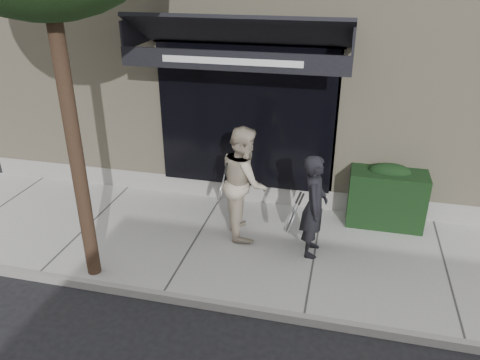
# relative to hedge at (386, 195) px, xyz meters

# --- Properties ---
(ground) EXTENTS (80.00, 80.00, 0.00)m
(ground) POSITION_rel_hedge_xyz_m (-1.10, -1.25, -0.66)
(ground) COLOR black
(ground) RESTS_ON ground
(sidewalk) EXTENTS (20.00, 3.00, 0.12)m
(sidewalk) POSITION_rel_hedge_xyz_m (-1.10, -1.25, -0.60)
(sidewalk) COLOR #A0A09B
(sidewalk) RESTS_ON ground
(curb) EXTENTS (20.00, 0.10, 0.14)m
(curb) POSITION_rel_hedge_xyz_m (-1.10, -2.80, -0.59)
(curb) COLOR gray
(curb) RESTS_ON ground
(building_facade) EXTENTS (14.30, 8.04, 5.64)m
(building_facade) POSITION_rel_hedge_xyz_m (-1.11, 3.71, 2.08)
(building_facade) COLOR tan
(building_facade) RESTS_ON ground
(hedge) EXTENTS (1.30, 0.70, 1.14)m
(hedge) POSITION_rel_hedge_xyz_m (0.00, 0.00, 0.00)
(hedge) COLOR black
(hedge) RESTS_ON sidewalk
(pedestrian_front) EXTENTS (0.66, 0.78, 1.67)m
(pedestrian_front) POSITION_rel_hedge_xyz_m (-1.17, -1.26, 0.30)
(pedestrian_front) COLOR black
(pedestrian_front) RESTS_ON sidewalk
(pedestrian_back) EXTENTS (1.01, 1.12, 1.91)m
(pedestrian_back) POSITION_rel_hedge_xyz_m (-2.36, -0.90, 0.42)
(pedestrian_back) COLOR #BFB098
(pedestrian_back) RESTS_ON sidewalk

